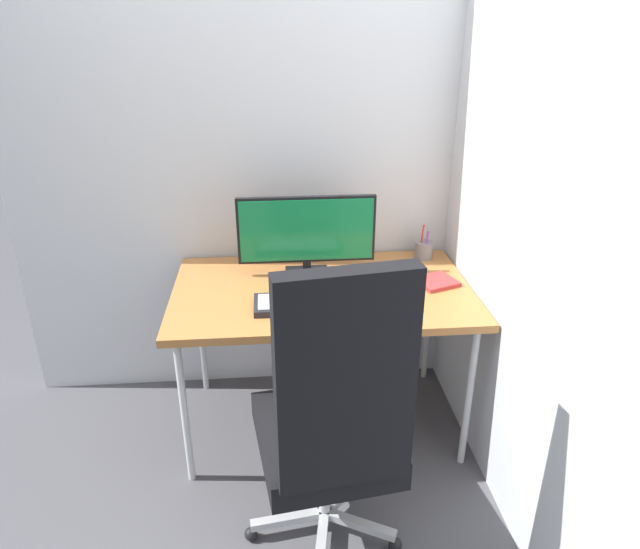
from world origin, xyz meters
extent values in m
plane|color=#4C4C51|center=(0.00, 0.00, 0.00)|extent=(8.00, 8.00, 0.00)
cube|color=silver|center=(0.00, 0.42, 1.40)|extent=(2.85, 0.04, 2.80)
cube|color=silver|center=(0.67, -0.23, 1.40)|extent=(0.04, 2.34, 2.80)
cube|color=#B27038|center=(0.00, 0.00, 0.70)|extent=(1.29, 0.78, 0.03)
cylinder|color=silver|center=(-0.58, -0.33, 0.34)|extent=(0.03, 0.03, 0.68)
cylinder|color=silver|center=(0.58, -0.33, 0.34)|extent=(0.03, 0.03, 0.68)
cylinder|color=silver|center=(-0.58, 0.33, 0.34)|extent=(0.03, 0.03, 0.68)
cylinder|color=silver|center=(0.58, 0.33, 0.34)|extent=(0.03, 0.03, 0.68)
sphere|color=black|center=(-0.33, -0.66, 0.03)|extent=(0.05, 0.05, 0.05)
cube|color=#B2B5BA|center=(-0.19, -0.64, 0.07)|extent=(0.28, 0.08, 0.03)
cube|color=#B2B5BA|center=(-0.07, -0.76, 0.07)|extent=(0.08, 0.28, 0.03)
sphere|color=black|center=(0.20, -0.76, 0.03)|extent=(0.05, 0.05, 0.05)
cube|color=#B2B5BA|center=(0.08, -0.69, 0.07)|extent=(0.27, 0.16, 0.03)
sphere|color=black|center=(0.16, -0.43, 0.03)|extent=(0.05, 0.05, 0.05)
cube|color=#B2B5BA|center=(0.05, -0.53, 0.07)|extent=(0.23, 0.22, 0.03)
sphere|color=black|center=(-0.17, -0.37, 0.03)|extent=(0.05, 0.05, 0.05)
cube|color=#B2B5BA|center=(-0.11, -0.50, 0.07)|extent=(0.16, 0.27, 0.03)
cylinder|color=#B2B5BA|center=(-0.05, -0.62, 0.23)|extent=(0.04, 0.04, 0.29)
cube|color=black|center=(-0.05, -0.62, 0.42)|extent=(0.53, 0.57, 0.10)
cube|color=black|center=(-0.01, -0.88, 0.83)|extent=(0.42, 0.13, 0.71)
cube|color=black|center=(-0.06, 0.15, 0.72)|extent=(0.19, 0.16, 0.01)
cube|color=black|center=(-0.06, 0.16, 0.76)|extent=(0.04, 0.02, 0.06)
cube|color=black|center=(-0.06, 0.16, 0.93)|extent=(0.61, 0.02, 0.30)
cube|color=#14723F|center=(-0.06, 0.15, 0.93)|extent=(0.59, 0.01, 0.28)
cube|color=black|center=(-0.08, -0.16, 0.73)|extent=(0.42, 0.17, 0.03)
cube|color=#9EA0A5|center=(-0.08, -0.16, 0.74)|extent=(0.39, 0.14, 0.00)
ellipsoid|color=#333338|center=(0.33, -0.13, 0.73)|extent=(0.09, 0.12, 0.03)
cylinder|color=slate|center=(0.52, 0.29, 0.76)|extent=(0.09, 0.09, 0.08)
cylinder|color=#B2B5BA|center=(0.51, 0.29, 0.83)|extent=(0.02, 0.01, 0.14)
cylinder|color=#B2B5BA|center=(0.53, 0.29, 0.83)|extent=(0.02, 0.01, 0.14)
torus|color=red|center=(0.52, 0.29, 0.77)|extent=(0.03, 0.04, 0.01)
cylinder|color=purple|center=(0.53, 0.27, 0.80)|extent=(0.01, 0.02, 0.12)
cylinder|color=red|center=(0.50, 0.28, 0.82)|extent=(0.02, 0.01, 0.15)
cube|color=#B23333|center=(0.50, 0.00, 0.72)|extent=(0.20, 0.19, 0.02)
camera|label=1|loc=(-0.21, -2.25, 1.81)|focal=32.50mm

